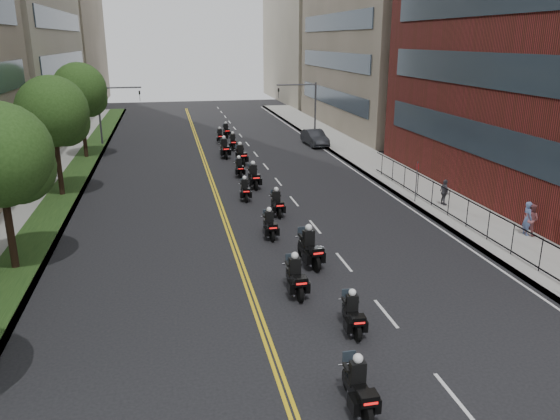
# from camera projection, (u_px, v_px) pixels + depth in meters

# --- Properties ---
(ground) EXTENTS (160.00, 160.00, 0.00)m
(ground) POSITION_uv_depth(u_px,v_px,m) (346.00, 411.00, 14.90)
(ground) COLOR black
(ground) RESTS_ON ground
(sidewalk_right) EXTENTS (4.00, 90.00, 0.15)m
(sidewalk_right) POSITION_uv_depth(u_px,v_px,m) (394.00, 175.00, 40.56)
(sidewalk_right) COLOR gray
(sidewalk_right) RESTS_ON ground
(sidewalk_left) EXTENTS (4.00, 90.00, 0.15)m
(sidewalk_left) POSITION_uv_depth(u_px,v_px,m) (52.00, 192.00, 35.92)
(sidewalk_left) COLOR gray
(sidewalk_left) RESTS_ON ground
(grass_strip) EXTENTS (2.00, 90.00, 0.04)m
(grass_strip) POSITION_uv_depth(u_px,v_px,m) (65.00, 190.00, 36.05)
(grass_strip) COLOR #153212
(grass_strip) RESTS_ON sidewalk_left
(building_right_far) EXTENTS (15.00, 28.00, 26.00)m
(building_right_far) POSITION_uv_depth(u_px,v_px,m) (324.00, 18.00, 88.06)
(building_right_far) COLOR gray
(building_right_far) RESTS_ON ground
(building_left_far) EXTENTS (16.00, 28.00, 26.00)m
(building_left_far) POSITION_uv_depth(u_px,v_px,m) (37.00, 16.00, 79.65)
(building_left_far) COLOR #756B55
(building_left_far) RESTS_ON ground
(iron_fence) EXTENTS (0.05, 28.00, 1.50)m
(iron_fence) POSITION_uv_depth(u_px,v_px,m) (477.00, 219.00, 27.97)
(iron_fence) COLOR black
(iron_fence) RESTS_ON sidewalk_right
(street_trees) EXTENTS (4.40, 38.40, 7.98)m
(street_trees) POSITION_uv_depth(u_px,v_px,m) (37.00, 130.00, 28.62)
(street_trees) COLOR black
(street_trees) RESTS_ON ground
(traffic_signal_right) EXTENTS (4.09, 0.20, 5.60)m
(traffic_signal_right) POSITION_uv_depth(u_px,v_px,m) (306.00, 102.00, 54.89)
(traffic_signal_right) COLOR #3F3F44
(traffic_signal_right) RESTS_ON ground
(traffic_signal_left) EXTENTS (4.09, 0.20, 5.60)m
(traffic_signal_left) POSITION_uv_depth(u_px,v_px,m) (109.00, 106.00, 51.20)
(traffic_signal_left) COLOR #3F3F44
(traffic_signal_left) RESTS_ON ground
(motorcycle_0) EXTENTS (0.51, 2.21, 1.63)m
(motorcycle_0) POSITION_uv_depth(u_px,v_px,m) (358.00, 388.00, 14.81)
(motorcycle_0) COLOR black
(motorcycle_0) RESTS_ON ground
(motorcycle_1) EXTENTS (0.52, 2.09, 1.54)m
(motorcycle_1) POSITION_uv_depth(u_px,v_px,m) (352.00, 315.00, 18.81)
(motorcycle_1) COLOR black
(motorcycle_1) RESTS_ON ground
(motorcycle_2) EXTENTS (0.54, 2.34, 1.73)m
(motorcycle_2) POSITION_uv_depth(u_px,v_px,m) (296.00, 278.00, 21.58)
(motorcycle_2) COLOR black
(motorcycle_2) RESTS_ON ground
(motorcycle_3) EXTENTS (0.73, 2.54, 1.88)m
(motorcycle_3) POSITION_uv_depth(u_px,v_px,m) (310.00, 249.00, 24.37)
(motorcycle_3) COLOR black
(motorcycle_3) RESTS_ON ground
(motorcycle_4) EXTENTS (0.49, 2.13, 1.57)m
(motorcycle_4) POSITION_uv_depth(u_px,v_px,m) (270.00, 226.00, 27.82)
(motorcycle_4) COLOR black
(motorcycle_4) RESTS_ON ground
(motorcycle_5) EXTENTS (0.50, 2.21, 1.63)m
(motorcycle_5) POSITION_uv_depth(u_px,v_px,m) (277.00, 204.00, 31.37)
(motorcycle_5) COLOR black
(motorcycle_5) RESTS_ON ground
(motorcycle_6) EXTENTS (0.48, 2.07, 1.53)m
(motorcycle_6) POSITION_uv_depth(u_px,v_px,m) (245.00, 190.00, 34.36)
(motorcycle_6) COLOR black
(motorcycle_6) RESTS_ON ground
(motorcycle_7) EXTENTS (0.58, 2.48, 1.83)m
(motorcycle_7) POSITION_uv_depth(u_px,v_px,m) (254.00, 177.00, 37.16)
(motorcycle_7) COLOR black
(motorcycle_7) RESTS_ON ground
(motorcycle_8) EXTENTS (0.48, 2.10, 1.55)m
(motorcycle_8) POSITION_uv_depth(u_px,v_px,m) (239.00, 168.00, 40.23)
(motorcycle_8) COLOR black
(motorcycle_8) RESTS_ON ground
(motorcycle_9) EXTENTS (0.74, 2.48, 1.83)m
(motorcycle_9) POSITION_uv_depth(u_px,v_px,m) (241.00, 156.00, 44.08)
(motorcycle_9) COLOR black
(motorcycle_9) RESTS_ON ground
(motorcycle_10) EXTENTS (0.62, 2.55, 1.88)m
(motorcycle_10) POSITION_uv_depth(u_px,v_px,m) (224.00, 149.00, 46.58)
(motorcycle_10) COLOR black
(motorcycle_10) RESTS_ON ground
(motorcycle_11) EXTENTS (0.53, 2.25, 1.66)m
(motorcycle_11) POSITION_uv_depth(u_px,v_px,m) (233.00, 143.00, 50.02)
(motorcycle_11) COLOR black
(motorcycle_11) RESTS_ON ground
(motorcycle_12) EXTENTS (0.49, 2.15, 1.58)m
(motorcycle_12) POSITION_uv_depth(u_px,v_px,m) (220.00, 137.00, 53.26)
(motorcycle_12) COLOR black
(motorcycle_12) RESTS_ON ground
(motorcycle_13) EXTENTS (0.53, 2.21, 1.63)m
(motorcycle_13) POSITION_uv_depth(u_px,v_px,m) (226.00, 131.00, 56.27)
(motorcycle_13) COLOR black
(motorcycle_13) RESTS_ON ground
(parked_sedan) EXTENTS (1.81, 4.58, 1.48)m
(parked_sedan) POSITION_uv_depth(u_px,v_px,m) (315.00, 138.00, 51.98)
(parked_sedan) COLOR black
(parked_sedan) RESTS_ON ground
(pedestrian_a) EXTENTS (0.50, 0.69, 1.76)m
(pedestrian_a) POSITION_uv_depth(u_px,v_px,m) (528.00, 218.00, 27.67)
(pedestrian_a) COLOR #54689B
(pedestrian_a) RESTS_ON sidewalk_right
(pedestrian_b) EXTENTS (0.88, 0.98, 1.65)m
(pedestrian_b) POSITION_uv_depth(u_px,v_px,m) (531.00, 219.00, 27.68)
(pedestrian_b) COLOR #904E50
(pedestrian_b) RESTS_ON sidewalk_right
(pedestrian_c) EXTENTS (0.40, 0.93, 1.56)m
(pedestrian_c) POSITION_uv_depth(u_px,v_px,m) (444.00, 192.00, 32.73)
(pedestrian_c) COLOR #424149
(pedestrian_c) RESTS_ON sidewalk_right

